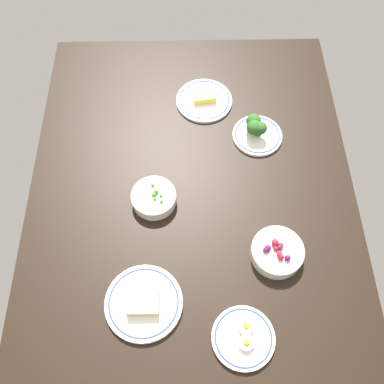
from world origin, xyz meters
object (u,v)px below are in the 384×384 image
at_px(plate_sandwich, 144,303).
at_px(plate_eggs, 244,337).
at_px(plate_broccoli, 257,131).
at_px(plate_cheese, 204,100).
at_px(bowl_berries, 277,252).
at_px(bowl_peas, 154,198).

xyz_separation_m(plate_sandwich, plate_eggs, (0.10, 0.27, -0.00)).
height_order(plate_broccoli, plate_sandwich, plate_broccoli).
relative_size(plate_cheese, bowl_berries, 1.31).
relative_size(plate_cheese, plate_sandwich, 0.93).
bearing_deg(bowl_berries, plate_cheese, -161.95).
relative_size(bowl_berries, bowl_peas, 1.09).
relative_size(bowl_peas, plate_sandwich, 0.65).
xyz_separation_m(plate_cheese, bowl_berries, (0.60, 0.19, 0.02)).
distance_m(bowl_peas, plate_sandwich, 0.33).
xyz_separation_m(plate_cheese, bowl_peas, (0.41, -0.17, 0.01)).
bearing_deg(plate_broccoli, plate_sandwich, -32.50).
height_order(plate_broccoli, plate_eggs, plate_broccoli).
distance_m(bowl_berries, plate_sandwich, 0.41).
bearing_deg(plate_broccoli, plate_cheese, -132.37).
height_order(bowl_berries, plate_broccoli, plate_broccoli).
bearing_deg(plate_eggs, plate_sandwich, -109.83).
xyz_separation_m(bowl_berries, bowl_peas, (-0.19, -0.37, -0.00)).
xyz_separation_m(plate_broccoli, plate_eggs, (0.67, -0.09, -0.02)).
relative_size(plate_broccoli, plate_eggs, 0.99).
distance_m(plate_cheese, plate_sandwich, 0.76).
bearing_deg(plate_cheese, bowl_peas, -22.84).
bearing_deg(plate_sandwich, plate_broccoli, 147.50).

